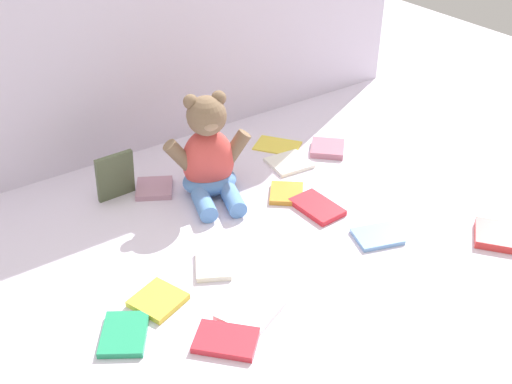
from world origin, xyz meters
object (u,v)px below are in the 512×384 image
book_case_1 (154,188)px  book_case_10 (124,334)px  book_case_4 (213,265)px  book_case_13 (158,300)px  book_case_5 (289,163)px  book_case_7 (226,340)px  book_case_9 (287,193)px  book_case_12 (504,237)px  book_case_2 (115,176)px  book_case_0 (317,207)px  book_case_8 (327,148)px  book_case_3 (377,236)px  book_case_6 (277,145)px  book_case_11 (251,309)px  teddy_bear (209,158)px

book_case_1 → book_case_10: (-0.27, -0.42, -0.00)m
book_case_4 → book_case_13: size_ratio=1.05×
book_case_5 → book_case_7: book_case_7 is taller
book_case_9 → book_case_12: 0.51m
book_case_1 → book_case_2: (-0.09, 0.03, 0.05)m
book_case_0 → book_case_8: bearing=-137.9°
book_case_7 → book_case_3: bearing=145.5°
book_case_13 → book_case_10: bearing=95.5°
book_case_2 → book_case_10: 0.48m
book_case_10 → book_case_3: bearing=-151.7°
book_case_1 → book_case_6: 0.39m
book_case_9 → book_case_1: bearing=1.0°
book_case_0 → book_case_1: same height
book_case_1 → book_case_6: bearing=-149.0°
book_case_3 → book_case_11: (-0.37, -0.03, 0.00)m
book_case_4 → book_case_11: 0.16m
book_case_1 → book_case_13: 0.41m
book_case_1 → book_case_4: 0.34m
book_case_5 → book_case_9: 0.15m
book_case_4 → book_case_3: bearing=9.6°
book_case_2 → book_case_9: 0.42m
book_case_9 → book_case_13: 0.47m
book_case_2 → book_case_7: (-0.04, -0.56, -0.05)m
book_case_13 → book_case_3: bearing=-120.9°
book_case_3 → book_case_12: 0.28m
book_case_5 → book_case_11: book_case_11 is taller
book_case_2 → book_case_9: size_ratio=1.32×
book_case_1 → book_case_11: same height
book_case_8 → book_case_7: bearing=169.4°
book_case_2 → book_case_6: bearing=-3.5°
teddy_bear → book_case_4: (-0.15, -0.25, -0.09)m
book_case_2 → book_case_11: bearing=-86.7°
book_case_8 → book_case_10: 0.83m
book_case_6 → book_case_4: bearing=3.3°
book_case_4 → book_case_12: 0.66m
book_case_0 → book_case_3: size_ratio=1.24×
book_case_0 → book_case_9: (-0.02, 0.09, -0.00)m
teddy_bear → book_case_2: (-0.20, 0.11, -0.04)m
book_case_12 → book_case_13: 0.78m
teddy_bear → book_case_11: 0.45m
book_case_1 → teddy_bear: bearing=172.9°
book_case_11 → book_case_9: bearing=-69.6°
book_case_5 → book_case_13: size_ratio=1.15×
book_case_5 → book_case_12: (0.20, -0.54, 0.00)m
book_case_1 → book_case_2: 0.11m
book_case_7 → book_case_10: 0.19m
teddy_bear → book_case_10: (-0.39, -0.33, -0.09)m
book_case_6 → book_case_7: 0.75m
teddy_bear → book_case_8: teddy_bear is taller
book_case_1 → book_case_7: same height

